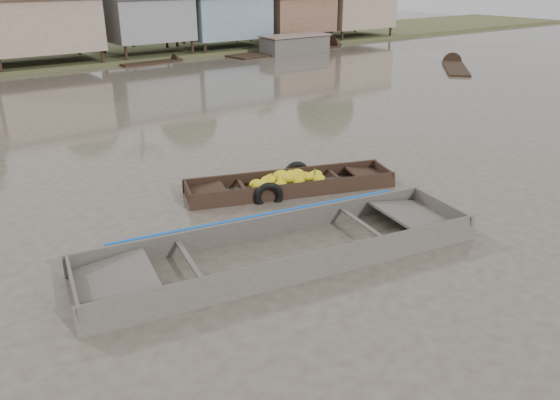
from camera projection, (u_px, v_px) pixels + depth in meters
ground at (300, 266)px, 11.18m from camera, size 120.00×120.00×0.00m
riverbank at (36, 13)px, 35.39m from camera, size 120.00×12.47×10.22m
banana_boat at (287, 184)px, 14.98m from camera, size 5.89×3.16×0.82m
viewer_boat at (284, 253)px, 11.52m from camera, size 8.78×3.77×0.68m
distant_boats at (241, 57)px, 36.96m from camera, size 44.25×16.32×1.38m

